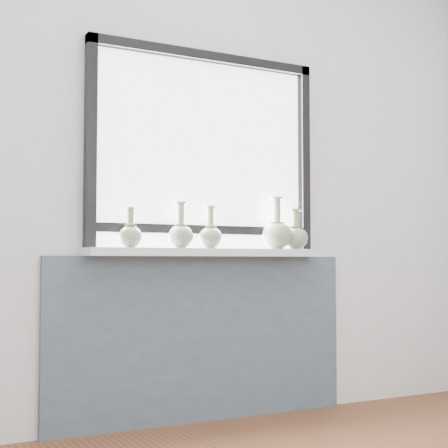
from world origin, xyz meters
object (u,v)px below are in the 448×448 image
vase_a (130,235)px  vase_b (181,234)px  windowsill (210,252)px  vase_d (277,233)px  vase_e (296,236)px  vase_c (210,235)px

vase_a → vase_b: vase_b is taller
windowsill → vase_d: vase_d is taller
vase_d → windowsill: bearing=179.1°
vase_b → vase_d: 0.58m
vase_a → vase_e: (0.96, -0.00, 0.01)m
vase_a → vase_c: bearing=0.6°
windowsill → vase_e: vase_e is taller
vase_b → vase_c: 0.17m
vase_c → vase_e: (0.52, -0.01, 0.00)m
windowsill → vase_c: bearing=-85.5°
vase_c → vase_e: size_ratio=0.98×
windowsill → vase_e: (0.52, -0.02, 0.09)m
vase_a → vase_b: (0.27, 0.00, 0.01)m
vase_a → vase_d: size_ratio=0.69×
vase_d → vase_e: (0.12, -0.01, -0.01)m
vase_c → vase_d: (0.41, 0.00, 0.02)m
vase_b → vase_c: size_ratio=1.06×
vase_b → vase_d: vase_d is taller
vase_b → vase_d: size_ratio=0.82×
vase_e → vase_a: bearing=179.7°
windowsill → vase_d: (0.41, -0.01, 0.11)m
windowsill → vase_a: 0.45m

